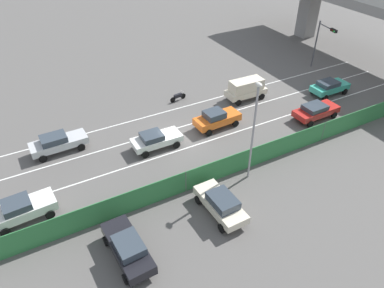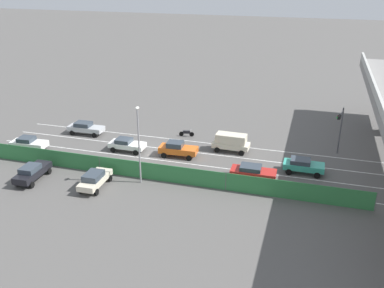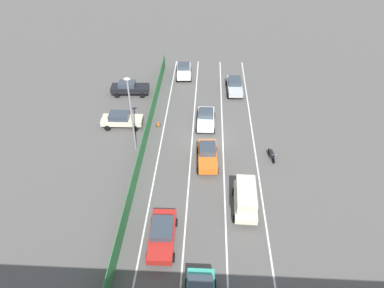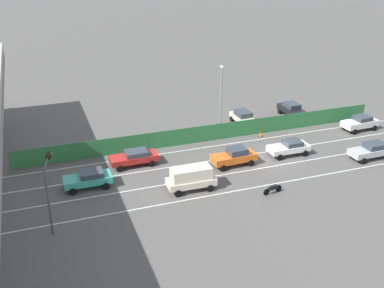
{
  "view_description": "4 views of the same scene",
  "coord_description": "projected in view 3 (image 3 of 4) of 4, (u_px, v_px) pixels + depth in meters",
  "views": [
    {
      "loc": [
        23.97,
        -11.46,
        18.72
      ],
      "look_at": [
        2.86,
        0.1,
        1.28
      ],
      "focal_mm": 33.92,
      "sensor_mm": 36.0,
      "label": 1
    },
    {
      "loc": [
        42.67,
        18.69,
        20.42
      ],
      "look_at": [
        -0.18,
        5.96,
        1.66
      ],
      "focal_mm": 39.86,
      "sensor_mm": 36.0,
      "label": 2
    },
    {
      "loc": [
        0.24,
        29.15,
        22.13
      ],
      "look_at": [
        1.51,
        3.17,
        1.29
      ],
      "focal_mm": 32.04,
      "sensor_mm": 36.0,
      "label": 3
    },
    {
      "loc": [
        -37.74,
        22.19,
        20.67
      ],
      "look_at": [
        2.86,
        7.64,
        1.54
      ],
      "focal_mm": 44.02,
      "sensor_mm": 36.0,
      "label": 4
    }
  ],
  "objects": [
    {
      "name": "car_hatchback_white",
      "position": [
        184.0,
        70.0,
        46.44
      ],
      "size": [
        2.26,
        4.33,
        1.66
      ],
      "color": "silver",
      "rests_on": "ground"
    },
    {
      "name": "ground_plane",
      "position": [
        208.0,
        135.0,
        36.55
      ],
      "size": [
        300.0,
        300.0,
        0.0
      ],
      "primitive_type": "plane",
      "color": "#565451"
    },
    {
      "name": "street_lamp",
      "position": [
        131.0,
        109.0,
        31.68
      ],
      "size": [
        0.6,
        0.36,
        8.09
      ],
      "color": "gray",
      "rests_on": "ground"
    },
    {
      "name": "motorcycle",
      "position": [
        272.0,
        155.0,
        33.35
      ],
      "size": [
        0.61,
        1.94,
        0.93
      ],
      "color": "black",
      "rests_on": "ground"
    },
    {
      "name": "green_fence",
      "position": [
        141.0,
        154.0,
        32.68
      ],
      "size": [
        0.1,
        41.12,
        1.87
      ],
      "color": "#2D753D",
      "rests_on": "ground"
    },
    {
      "name": "lane_line_mid_left",
      "position": [
        224.0,
        164.0,
        32.97
      ],
      "size": [
        0.14,
        45.02,
        0.01
      ],
      "primitive_type": "cube",
      "color": "silver",
      "rests_on": "ground"
    },
    {
      "name": "parked_sedan_dark",
      "position": [
        130.0,
        88.0,
        42.69
      ],
      "size": [
        4.74,
        2.12,
        1.68
      ],
      "color": "black",
      "rests_on": "ground"
    },
    {
      "name": "car_taxi_orange",
      "position": [
        208.0,
        155.0,
        32.62
      ],
      "size": [
        2.12,
        4.47,
        1.75
      ],
      "color": "orange",
      "rests_on": "ground"
    },
    {
      "name": "car_sedan_red",
      "position": [
        162.0,
        234.0,
        25.6
      ],
      "size": [
        2.14,
        4.69,
        1.5
      ],
      "color": "red",
      "rests_on": "ground"
    },
    {
      "name": "lane_line_left_edge",
      "position": [
        257.0,
        165.0,
        32.84
      ],
      "size": [
        0.14,
        45.02,
        0.01
      ],
      "primitive_type": "cube",
      "color": "silver",
      "rests_on": "ground"
    },
    {
      "name": "car_van_cream",
      "position": [
        246.0,
        198.0,
        27.95
      ],
      "size": [
        2.1,
        4.36,
        2.15
      ],
      "color": "beige",
      "rests_on": "ground"
    },
    {
      "name": "traffic_cone",
      "position": [
        158.0,
        124.0,
        37.72
      ],
      "size": [
        0.47,
        0.47,
        0.65
      ],
      "color": "orange",
      "rests_on": "ground"
    },
    {
      "name": "car_sedan_white",
      "position": [
        206.0,
        118.0,
        37.6
      ],
      "size": [
        2.04,
        4.29,
        1.51
      ],
      "color": "white",
      "rests_on": "ground"
    },
    {
      "name": "car_sedan_silver",
      "position": [
        235.0,
        85.0,
        43.26
      ],
      "size": [
        2.05,
        4.73,
        1.61
      ],
      "color": "#B7BABC",
      "rests_on": "ground"
    },
    {
      "name": "parked_sedan_cream",
      "position": [
        121.0,
        119.0,
        37.3
      ],
      "size": [
        4.48,
        2.05,
        1.65
      ],
      "color": "beige",
      "rests_on": "ground"
    },
    {
      "name": "lane_line_right_edge",
      "position": [
        157.0,
        162.0,
        33.21
      ],
      "size": [
        0.14,
        45.02,
        0.01
      ],
      "primitive_type": "cube",
      "color": "silver",
      "rests_on": "ground"
    },
    {
      "name": "lane_line_mid_right",
      "position": [
        190.0,
        163.0,
        33.09
      ],
      "size": [
        0.14,
        45.02,
        0.01
      ],
      "primitive_type": "cube",
      "color": "silver",
      "rests_on": "ground"
    }
  ]
}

